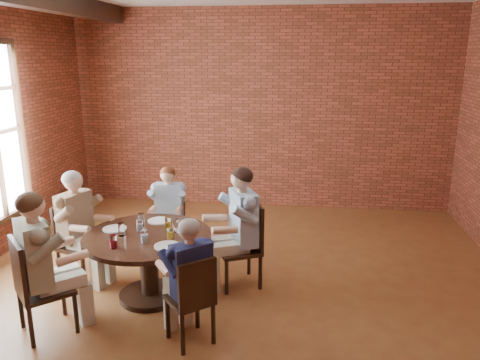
# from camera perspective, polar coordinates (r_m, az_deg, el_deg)

# --- Properties ---
(floor) EXTENTS (7.00, 7.00, 0.00)m
(floor) POSITION_cam_1_polar(r_m,az_deg,el_deg) (5.29, -1.20, -14.71)
(floor) COLOR brown
(floor) RESTS_ON ground
(wall_back) EXTENTS (7.00, 0.00, 7.00)m
(wall_back) POSITION_cam_1_polar(r_m,az_deg,el_deg) (8.12, 2.52, 8.51)
(wall_back) COLOR brown
(wall_back) RESTS_ON ground
(dining_table) EXTENTS (1.38, 1.38, 0.75)m
(dining_table) POSITION_cam_1_polar(r_m,az_deg,el_deg) (5.25, -11.10, -8.78)
(dining_table) COLOR black
(dining_table) RESTS_ON floor
(chair_a) EXTENTS (0.62, 0.62, 0.98)m
(chair_a) POSITION_cam_1_polar(r_m,az_deg,el_deg) (5.48, 0.74, -7.48)
(chair_a) COLOR black
(chair_a) RESTS_ON floor
(diner_a) EXTENTS (0.88, 0.82, 1.41)m
(diner_a) POSITION_cam_1_polar(r_m,az_deg,el_deg) (5.38, -0.23, -5.85)
(diner_a) COLOR #386591
(diner_a) RESTS_ON floor
(chair_b) EXTENTS (0.40, 0.40, 0.88)m
(chair_b) POSITION_cam_1_polar(r_m,az_deg,el_deg) (6.32, -8.51, -4.93)
(chair_b) COLOR black
(chair_b) RESTS_ON floor
(diner_b) EXTENTS (0.50, 0.60, 1.23)m
(diner_b) POSITION_cam_1_polar(r_m,az_deg,el_deg) (6.22, -8.69, -4.01)
(diner_b) COLOR #899DAF
(diner_b) RESTS_ON floor
(chair_c) EXTENTS (0.54, 0.54, 0.94)m
(chair_c) POSITION_cam_1_polar(r_m,az_deg,el_deg) (5.92, -19.44, -6.79)
(chair_c) COLOR black
(chair_c) RESTS_ON floor
(diner_c) EXTENTS (0.79, 0.71, 1.34)m
(diner_c) POSITION_cam_1_polar(r_m,az_deg,el_deg) (5.80, -18.97, -5.49)
(diner_c) COLOR brown
(diner_c) RESTS_ON floor
(chair_d) EXTENTS (0.66, 0.66, 0.98)m
(chair_d) POSITION_cam_1_polar(r_m,az_deg,el_deg) (4.93, -23.83, -11.51)
(chair_d) COLOR black
(chair_d) RESTS_ON floor
(diner_d) EXTENTS (0.91, 0.91, 1.42)m
(diner_d) POSITION_cam_1_polar(r_m,az_deg,el_deg) (4.87, -22.93, -9.38)
(diner_d) COLOR #A2897F
(diner_d) RESTS_ON floor
(chair_e) EXTENTS (0.53, 0.53, 0.88)m
(chair_e) POSITION_cam_1_polar(r_m,az_deg,el_deg) (4.41, -5.75, -14.09)
(chair_e) COLOR black
(chair_e) RESTS_ON floor
(diner_e) EXTENTS (0.73, 0.74, 1.23)m
(diner_e) POSITION_cam_1_polar(r_m,az_deg,el_deg) (4.41, -6.23, -12.20)
(diner_e) COLOR #161B3E
(diner_e) RESTS_ON floor
(plate_a) EXTENTS (0.26, 0.26, 0.01)m
(plate_a) POSITION_cam_1_polar(r_m,az_deg,el_deg) (5.23, -6.48, -5.97)
(plate_a) COLOR white
(plate_a) RESTS_ON dining_table
(plate_b) EXTENTS (0.26, 0.26, 0.01)m
(plate_b) POSITION_cam_1_polar(r_m,az_deg,el_deg) (5.53, -9.85, -4.92)
(plate_b) COLOR white
(plate_b) RESTS_ON dining_table
(plate_c) EXTENTS (0.26, 0.26, 0.01)m
(plate_c) POSITION_cam_1_polar(r_m,az_deg,el_deg) (5.39, -15.04, -5.76)
(plate_c) COLOR white
(plate_c) RESTS_ON dining_table
(plate_d) EXTENTS (0.26, 0.26, 0.01)m
(plate_d) POSITION_cam_1_polar(r_m,az_deg,el_deg) (4.82, -8.89, -7.94)
(plate_d) COLOR white
(plate_d) RESTS_ON dining_table
(glass_a) EXTENTS (0.07, 0.07, 0.14)m
(glass_a) POSITION_cam_1_polar(r_m,az_deg,el_deg) (5.18, -7.86, -5.50)
(glass_a) COLOR white
(glass_a) RESTS_ON dining_table
(glass_b) EXTENTS (0.07, 0.07, 0.14)m
(glass_b) POSITION_cam_1_polar(r_m,az_deg,el_deg) (5.24, -8.77, -5.28)
(glass_b) COLOR white
(glass_b) RESTS_ON dining_table
(glass_c) EXTENTS (0.07, 0.07, 0.14)m
(glass_c) POSITION_cam_1_polar(r_m,az_deg,el_deg) (5.42, -11.92, -4.74)
(glass_c) COLOR white
(glass_c) RESTS_ON dining_table
(glass_d) EXTENTS (0.07, 0.07, 0.14)m
(glass_d) POSITION_cam_1_polar(r_m,az_deg,el_deg) (5.24, -12.12, -5.43)
(glass_d) COLOR white
(glass_d) RESTS_ON dining_table
(glass_e) EXTENTS (0.07, 0.07, 0.14)m
(glass_e) POSITION_cam_1_polar(r_m,az_deg,el_deg) (5.17, -14.25, -5.86)
(glass_e) COLOR white
(glass_e) RESTS_ON dining_table
(glass_f) EXTENTS (0.07, 0.07, 0.14)m
(glass_f) POSITION_cam_1_polar(r_m,az_deg,el_deg) (4.87, -15.20, -7.27)
(glass_f) COLOR white
(glass_f) RESTS_ON dining_table
(glass_g) EXTENTS (0.07, 0.07, 0.14)m
(glass_g) POSITION_cam_1_polar(r_m,az_deg,el_deg) (4.93, -11.58, -6.73)
(glass_g) COLOR white
(glass_g) RESTS_ON dining_table
(glass_h) EXTENTS (0.07, 0.07, 0.14)m
(glass_h) POSITION_cam_1_polar(r_m,az_deg,el_deg) (4.95, -8.48, -6.50)
(glass_h) COLOR white
(glass_h) RESTS_ON dining_table
(smartphone) EXTENTS (0.07, 0.13, 0.01)m
(smartphone) POSITION_cam_1_polar(r_m,az_deg,el_deg) (4.84, -7.73, -7.85)
(smartphone) COLOR black
(smartphone) RESTS_ON dining_table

